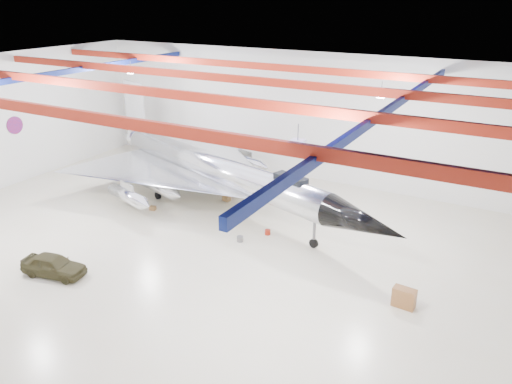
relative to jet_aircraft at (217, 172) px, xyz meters
The scene contains 16 objects.
floor 6.68m from the jet_aircraft, 70.76° to the right, with size 40.00×40.00×0.00m, color beige.
wall_back 9.85m from the jet_aircraft, 77.69° to the left, with size 40.00×40.00×0.00m, color silver.
ceiling 10.30m from the jet_aircraft, 70.76° to the right, with size 40.00×40.00×0.00m, color #0A0F38.
ceiling_structure 9.77m from the jet_aircraft, 70.76° to the right, with size 39.50×29.50×1.08m.
wall_roundel 18.46m from the jet_aircraft, 168.12° to the right, with size 1.50×1.50×0.10m, color #B21414.
jet_aircraft is the anchor object (origin of this frame).
jeep 13.84m from the jet_aircraft, 100.80° to the right, with size 1.56×3.87×1.32m, color #38341C.
desk 17.53m from the jet_aircraft, 22.39° to the right, with size 1.19×0.59×1.09m, color brown.
crate_ply 5.59m from the jet_aircraft, 139.21° to the right, with size 0.45×0.36×0.31m, color olive.
toolbox_red 3.64m from the jet_aircraft, 88.10° to the left, with size 0.48×0.39×0.34m, color maroon.
engine_drum 6.96m from the jet_aircraft, 43.37° to the right, with size 0.42×0.42×0.38m, color #59595B.
parts_bin 4.77m from the jet_aircraft, 47.15° to the left, with size 0.55×0.44×0.39m, color olive.
crate_small 5.34m from the jet_aircraft, 157.50° to the left, with size 0.39×0.31×0.27m, color #59595B.
tool_chest 6.90m from the jet_aircraft, 24.37° to the right, with size 0.39×0.39×0.36m, color maroon.
oil_barrel 2.73m from the jet_aircraft, 81.60° to the left, with size 0.57×0.46×0.40m, color olive.
spares_box 7.52m from the jet_aircraft, 27.84° to the left, with size 0.40×0.40×0.36m, color #59595B.
Camera 1 is at (18.16, -24.06, 15.41)m, focal length 35.00 mm.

